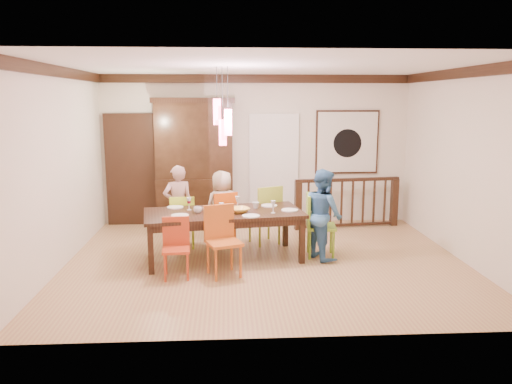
{
  "coord_description": "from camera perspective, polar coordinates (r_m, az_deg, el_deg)",
  "views": [
    {
      "loc": [
        -0.57,
        -7.27,
        2.43
      ],
      "look_at": [
        -0.13,
        0.34,
        1.01
      ],
      "focal_mm": 35.0,
      "sensor_mm": 36.0,
      "label": 1
    }
  ],
  "objects": [
    {
      "name": "cup_right",
      "position": [
        7.8,
        -0.03,
        -1.53
      ],
      "size": [
        0.14,
        0.14,
        0.1
      ],
      "primitive_type": "imported",
      "rotation": [
        0.0,
        0.0,
        -0.39
      ],
      "color": "silver",
      "rests_on": "dining_table"
    },
    {
      "name": "wine_glass_b",
      "position": [
        7.81,
        -2.14,
        -1.17
      ],
      "size": [
        0.08,
        0.08,
        0.19
      ],
      "primitive_type": null,
      "color": "silver",
      "rests_on": "dining_table"
    },
    {
      "name": "painting",
      "position": [
        10.05,
        10.37,
        5.62
      ],
      "size": [
        1.25,
        0.06,
        1.25
      ],
      "color": "black",
      "rests_on": "wall_back"
    },
    {
      "name": "wine_glass_a",
      "position": [
        7.75,
        -7.67,
        -1.36
      ],
      "size": [
        0.08,
        0.08,
        0.19
      ],
      "primitive_type": null,
      "color": "#590C19",
      "rests_on": "dining_table"
    },
    {
      "name": "ceiling",
      "position": [
        7.31,
        1.18,
        14.22
      ],
      "size": [
        6.0,
        6.0,
        0.0
      ],
      "primitive_type": "plane",
      "rotation": [
        3.14,
        0.0,
        0.0
      ],
      "color": "white",
      "rests_on": "wall_back"
    },
    {
      "name": "plate_far_left",
      "position": [
        7.96,
        -9.23,
        -1.73
      ],
      "size": [
        0.26,
        0.26,
        0.01
      ],
      "primitive_type": "cylinder",
      "color": "white",
      "rests_on": "dining_table"
    },
    {
      "name": "chair_far_right",
      "position": [
        8.47,
        0.96,
        -2.09
      ],
      "size": [
        0.6,
        0.6,
        1.01
      ],
      "rotation": [
        0.0,
        0.0,
        3.56
      ],
      "color": "olive",
      "rests_on": "floor"
    },
    {
      "name": "chair_end_right",
      "position": [
        7.83,
        7.45,
        -3.33
      ],
      "size": [
        0.49,
        0.49,
        0.99
      ],
      "rotation": [
        0.0,
        0.0,
        1.47
      ],
      "color": "#77A525",
      "rests_on": "floor"
    },
    {
      "name": "dining_table",
      "position": [
        7.63,
        -3.71,
        -2.77
      ],
      "size": [
        2.52,
        1.44,
        0.75
      ],
      "rotation": [
        0.0,
        0.0,
        0.16
      ],
      "color": "black",
      "rests_on": "floor"
    },
    {
      "name": "serving_bowl",
      "position": [
        7.52,
        -1.92,
        -2.08
      ],
      "size": [
        0.39,
        0.39,
        0.07
      ],
      "primitive_type": "imported",
      "rotation": [
        0.0,
        0.0,
        0.37
      ],
      "color": "gold",
      "rests_on": "dining_table"
    },
    {
      "name": "person_far_left",
      "position": [
        8.48,
        -8.88,
        -1.51
      ],
      "size": [
        0.56,
        0.44,
        1.36
      ],
      "primitive_type": "imported",
      "rotation": [
        0.0,
        0.0,
        3.41
      ],
      "color": "#CFA29D",
      "rests_on": "floor"
    },
    {
      "name": "wine_glass_c",
      "position": [
        7.33,
        -3.98,
        -1.97
      ],
      "size": [
        0.08,
        0.08,
        0.19
      ],
      "primitive_type": null,
      "color": "#590C19",
      "rests_on": "dining_table"
    },
    {
      "name": "chair_far_mid",
      "position": [
        8.47,
        -3.92,
        -2.51
      ],
      "size": [
        0.54,
        0.54,
        0.91
      ],
      "rotation": [
        0.0,
        0.0,
        3.53
      ],
      "color": "#D14D0C",
      "rests_on": "floor"
    },
    {
      "name": "plate_near_left",
      "position": [
        7.39,
        -8.69,
        -2.66
      ],
      "size": [
        0.26,
        0.26,
        0.01
      ],
      "primitive_type": "cylinder",
      "color": "white",
      "rests_on": "dining_table"
    },
    {
      "name": "floor",
      "position": [
        7.69,
        1.1,
        -7.88
      ],
      "size": [
        6.0,
        6.0,
        0.0
      ],
      "primitive_type": "plane",
      "color": "#AC7953",
      "rests_on": "ground"
    },
    {
      "name": "plate_end_right",
      "position": [
        7.68,
        3.86,
        -2.07
      ],
      "size": [
        0.26,
        0.26,
        0.01
      ],
      "primitive_type": "cylinder",
      "color": "white",
      "rests_on": "dining_table"
    },
    {
      "name": "napkin",
      "position": [
        7.23,
        -3.6,
        -2.86
      ],
      "size": [
        0.18,
        0.14,
        0.01
      ],
      "primitive_type": "cube",
      "color": "#D83359",
      "rests_on": "dining_table"
    },
    {
      "name": "plate_far_right",
      "position": [
        7.99,
        1.52,
        -1.55
      ],
      "size": [
        0.26,
        0.26,
        0.01
      ],
      "primitive_type": "cylinder",
      "color": "white",
      "rests_on": "dining_table"
    },
    {
      "name": "cup_left",
      "position": [
        7.53,
        -6.68,
        -2.05
      ],
      "size": [
        0.15,
        0.15,
        0.1
      ],
      "primitive_type": "imported",
      "rotation": [
        0.0,
        0.0,
        -0.25
      ],
      "color": "silver",
      "rests_on": "dining_table"
    },
    {
      "name": "china_hutch",
      "position": [
        9.67,
        -7.03,
        3.35
      ],
      "size": [
        1.56,
        0.46,
        2.46
      ],
      "color": "black",
      "rests_on": "floor"
    },
    {
      "name": "white_doorway",
      "position": [
        9.88,
        2.05,
        2.5
      ],
      "size": [
        0.97,
        0.05,
        2.22
      ],
      "primitive_type": "cube",
      "color": "silver",
      "rests_on": "wall_back"
    },
    {
      "name": "person_far_mid",
      "position": [
        8.46,
        -3.88,
        -1.78
      ],
      "size": [
        0.73,
        0.62,
        1.26
      ],
      "primitive_type": "imported",
      "rotation": [
        0.0,
        0.0,
        3.58
      ],
      "color": "#BCA78E",
      "rests_on": "floor"
    },
    {
      "name": "person_end_right",
      "position": [
        7.73,
        7.67,
        -2.51
      ],
      "size": [
        0.73,
        0.82,
        1.39
      ],
      "primitive_type": "imported",
      "rotation": [
        0.0,
        0.0,
        1.93
      ],
      "color": "teal",
      "rests_on": "floor"
    },
    {
      "name": "wall_left",
      "position": [
        7.73,
        -21.64,
        2.52
      ],
      "size": [
        0.0,
        5.0,
        5.0
      ],
      "primitive_type": "plane",
      "rotation": [
        1.57,
        0.0,
        1.57
      ],
      "color": "silver",
      "rests_on": "floor"
    },
    {
      "name": "wall_back",
      "position": [
        9.84,
        0.01,
        4.82
      ],
      "size": [
        6.0,
        0.0,
        6.0
      ],
      "primitive_type": "plane",
      "rotation": [
        1.57,
        0.0,
        0.0
      ],
      "color": "silver",
      "rests_on": "floor"
    },
    {
      "name": "balustrade",
      "position": [
        9.7,
        10.36,
        -1.12
      ],
      "size": [
        2.07,
        0.32,
        0.96
      ],
      "rotation": [
        0.0,
        0.0,
        0.12
      ],
      "color": "black",
      "rests_on": "floor"
    },
    {
      "name": "chair_far_left",
      "position": [
        8.36,
        -8.36,
        -2.88
      ],
      "size": [
        0.42,
        0.42,
        0.88
      ],
      "rotation": [
        0.0,
        0.0,
        3.19
      ],
      "color": "#A7C725",
      "rests_on": "floor"
    },
    {
      "name": "crown_molding",
      "position": [
        7.31,
        1.18,
        13.6
      ],
      "size": [
        6.0,
        5.0,
        0.16
      ],
      "primitive_type": null,
      "color": "black",
      "rests_on": "wall_back"
    },
    {
      "name": "chair_near_mid",
      "position": [
        6.93,
        -3.7,
        -5.14
      ],
      "size": [
        0.56,
        0.56,
        0.98
      ],
      "rotation": [
        0.0,
        0.0,
        0.34
      ],
      "color": "#BA581C",
      "rests_on": "floor"
    },
    {
      "name": "chair_near_left",
      "position": [
        6.95,
        -9.13,
        -5.95
      ],
      "size": [
        0.4,
        0.4,
        0.83
      ],
      "rotation": [
        0.0,
        0.0,
        0.08
      ],
      "color": "#B43919",
      "rests_on": "floor"
    },
    {
      "name": "wall_right",
      "position": [
        8.16,
        22.67,
        2.83
      ],
      "size": [
        0.0,
        5.0,
        5.0
      ],
      "primitive_type": "plane",
      "rotation": [
        1.57,
        0.0,
        -1.57
      ],
      "color": "silver",
      "rests_on": "floor"
    },
    {
      "name": "wine_glass_d",
      "position": [
        7.48,
        1.98,
        -1.71
      ],
      "size": [
        0.08,
        0.08,
        0.19
      ],
      "primitive_type": null,
      "color": "silver",
      "rests_on": "dining_table"
    },
    {
      "name": "panel_door",
      "position": [
        9.99,
        -13.86,
        2.29
      ],
      "size": [
        1.04,
        0.07,
        2.24
      ],
      "primitive_type": "cube",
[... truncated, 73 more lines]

